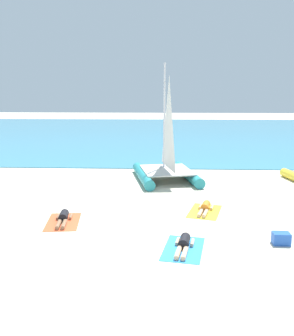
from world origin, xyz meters
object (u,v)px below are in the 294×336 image
at_px(towel_left, 63,222).
at_px(towel_right, 205,211).
at_px(towel_middle, 183,249).
at_px(cooler_box, 281,238).
at_px(sunbather_middle, 184,244).
at_px(sunbather_right, 205,208).
at_px(sunbather_left, 63,218).
at_px(sailboat_teal, 166,163).

bearing_deg(towel_left, towel_right, 15.48).
height_order(towel_middle, cooler_box, cooler_box).
xyz_separation_m(sunbather_middle, sunbather_right, (0.98, 3.50, 0.00)).
relative_size(towel_left, towel_middle, 1.00).
relative_size(sunbather_left, sunbather_right, 1.01).
bearing_deg(towel_right, sunbather_right, 75.18).
height_order(sailboat_teal, towel_left, sailboat_teal).
xyz_separation_m(towel_middle, sunbather_middle, (0.01, 0.07, 0.13)).
distance_m(sailboat_teal, sunbather_left, 7.42).
height_order(towel_left, towel_right, same).
distance_m(sunbather_left, towel_middle, 4.63).
distance_m(sailboat_teal, sunbather_right, 5.30).
relative_size(towel_left, sunbather_right, 1.22).
height_order(towel_left, towel_middle, same).
height_order(sunbather_middle, sunbather_right, same).
height_order(sailboat_teal, sunbather_right, sailboat_teal).
bearing_deg(towel_middle, sunbather_left, 151.99).
xyz_separation_m(sunbather_left, towel_right, (5.06, 1.33, -0.13)).
xyz_separation_m(sailboat_teal, sunbather_left, (-3.61, -6.43, -0.74)).
relative_size(towel_middle, cooler_box, 3.80).
distance_m(towel_middle, sunbather_middle, 0.14).
height_order(towel_right, sunbather_right, sunbather_right).
bearing_deg(sailboat_teal, sunbather_right, -85.31).
distance_m(towel_left, sunbather_middle, 4.57).
relative_size(sunbather_left, sunbather_middle, 1.00).
height_order(towel_middle, towel_right, same).
bearing_deg(sunbather_left, towel_right, 7.33).
relative_size(sailboat_teal, towel_left, 3.09).
relative_size(towel_middle, sunbather_right, 1.22).
xyz_separation_m(sailboat_teal, sunbather_right, (1.46, -5.04, -0.74)).
bearing_deg(sunbather_right, towel_right, -90.00).
distance_m(sunbather_left, sunbather_middle, 4.61).
height_order(sunbather_middle, towel_right, sunbather_middle).
bearing_deg(towel_middle, cooler_box, 9.31).
xyz_separation_m(sunbather_middle, towel_right, (0.96, 3.44, -0.13)).
relative_size(towel_right, sunbather_right, 1.22).
bearing_deg(towel_right, towel_middle, -105.49).
xyz_separation_m(sunbather_middle, cooler_box, (2.90, 0.41, 0.05)).
bearing_deg(sunbather_left, towel_left, -90.00).
bearing_deg(sunbather_right, sunbather_left, -149.80).
xyz_separation_m(towel_left, towel_right, (5.05, 1.40, 0.00)).
bearing_deg(towel_middle, towel_right, 74.51).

